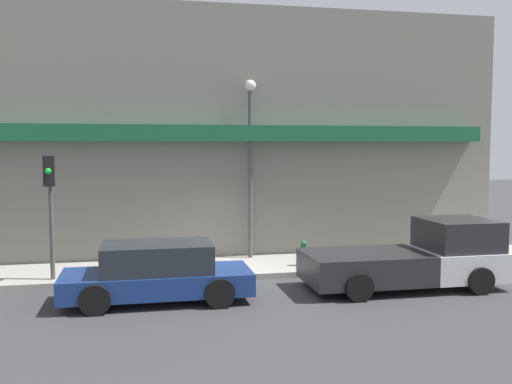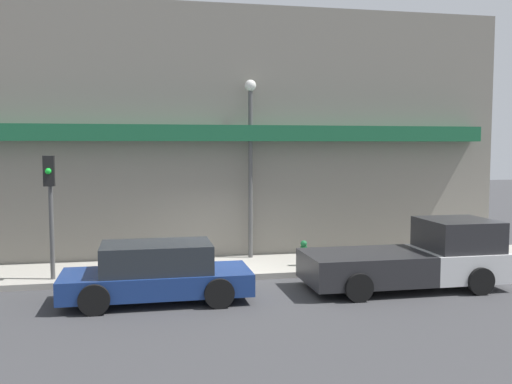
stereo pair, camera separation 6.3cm
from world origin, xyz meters
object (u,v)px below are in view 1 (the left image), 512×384
fire_hydrant (304,253)px  traffic_light (50,194)px  parked_car (157,273)px  pickup_truck (416,258)px  street_lamp (250,147)px

fire_hydrant → traffic_light: (-7.07, -0.40, 1.91)m
traffic_light → parked_car: bearing=-37.6°
parked_car → traffic_light: size_ratio=1.35×
pickup_truck → parked_car: size_ratio=1.16×
fire_hydrant → street_lamp: bearing=130.0°
traffic_light → fire_hydrant: bearing=3.2°
pickup_truck → fire_hydrant: bearing=132.7°
pickup_truck → street_lamp: bearing=131.4°
pickup_truck → street_lamp: street_lamp is taller
fire_hydrant → traffic_light: traffic_light is taller
pickup_truck → street_lamp: 6.16m
pickup_truck → parked_car: 6.72m
fire_hydrant → traffic_light: bearing=-176.8°
fire_hydrant → street_lamp: 3.73m
pickup_truck → parked_car: bearing=179.2°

